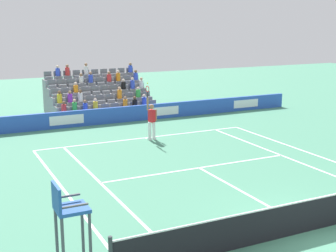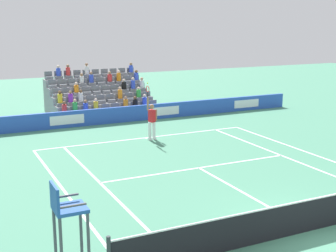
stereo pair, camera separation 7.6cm
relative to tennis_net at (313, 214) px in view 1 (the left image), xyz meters
name	(u,v)px [view 1 (the left image)]	position (x,y,z in m)	size (l,w,h in m)	color
ground_plane	(312,230)	(0.00, 0.00, -0.49)	(80.00, 80.00, 0.00)	#47896B
line_baseline	(145,138)	(0.00, -11.89, -0.49)	(10.97, 0.10, 0.01)	white
line_service	(199,168)	(0.00, -6.40, -0.49)	(8.23, 0.10, 0.01)	white
line_centre_service	(246,194)	(0.00, -3.20, -0.49)	(0.10, 6.40, 0.01)	white
line_singles_sideline_left	(104,187)	(4.12, -5.95, -0.49)	(0.10, 11.89, 0.01)	white
line_singles_sideline_right	(288,158)	(-4.12, -5.95, -0.49)	(0.10, 11.89, 0.01)	white
line_doubles_sideline_left	(66,193)	(5.49, -5.95, -0.49)	(0.10, 11.89, 0.01)	white
line_doubles_sideline_right	(312,154)	(-5.49, -5.95, -0.49)	(0.10, 11.89, 0.01)	white
line_centre_mark	(146,138)	(0.00, -11.79, -0.49)	(0.10, 0.20, 0.01)	white
sponsor_barrier	(117,115)	(0.00, -15.92, -0.04)	(23.64, 0.22, 0.90)	blue
tennis_net	(313,214)	(0.00, 0.00, 0.00)	(11.97, 0.10, 1.07)	#33383D
tennis_player	(152,120)	(-0.16, -11.41, 0.50)	(0.53, 0.38, 2.85)	white
umpire_chair	(69,219)	(6.76, -0.32, 1.03)	(0.70, 0.70, 2.34)	#474C54
stadium_stand	(98,99)	(0.00, -19.47, 0.34)	(6.20, 4.75, 3.04)	gray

